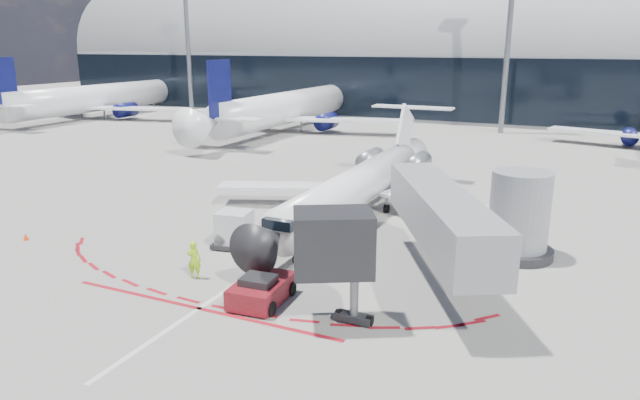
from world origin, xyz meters
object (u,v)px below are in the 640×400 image
at_px(ramp_worker, 194,260).
at_px(regional_jet, 362,183).
at_px(pushback_tug, 261,290).
at_px(uld_container, 235,230).

bearing_deg(ramp_worker, regional_jet, -122.63).
xyz_separation_m(regional_jet, ramp_worker, (-3.74, -13.73, -1.28)).
relative_size(regional_jet, pushback_tug, 5.11).
height_order(regional_jet, uld_container, regional_jet).
height_order(ramp_worker, uld_container, uld_container).
relative_size(ramp_worker, uld_container, 0.76).
xyz_separation_m(pushback_tug, ramp_worker, (-4.46, 1.01, 0.38)).
relative_size(regional_jet, uld_container, 10.44).
distance_m(pushback_tug, uld_container, 7.65).
relative_size(pushback_tug, uld_container, 2.04).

